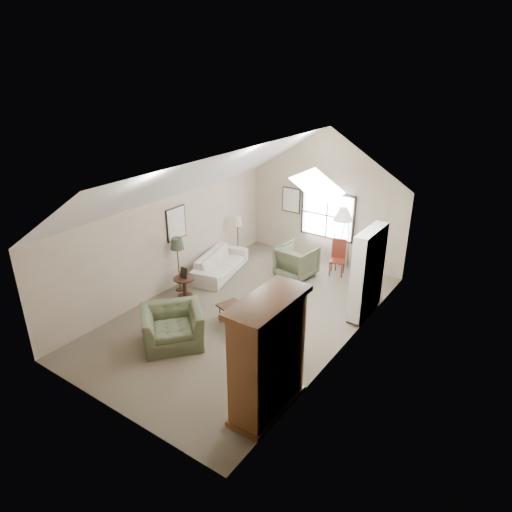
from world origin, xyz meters
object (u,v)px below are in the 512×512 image
Objects in this scene: sofa at (220,263)px; side_table at (185,287)px; armoire at (268,356)px; coffee_table at (237,318)px; armchair_far at (297,261)px; side_chair at (337,258)px; armchair_near at (172,327)px.

sofa reaches higher than side_table.
coffee_table is (-2.02, 1.80, -0.85)m from armoire.
sofa is 2.18m from armchair_far.
armchair_far reaches higher than sofa.
side_chair reaches higher than armchair_far.
armchair_far is at bearing -72.91° from sofa.
coffee_table is at bearing -115.43° from side_chair.
armchair_near is at bearing 89.60° from armchair_far.
side_chair is at bearing 52.28° from side_table.
armchair_near is at bearing -54.08° from side_table.
armchair_near is 1.23× the size of side_chair.
armoire is 1.01× the size of sofa.
armoire is 2.91m from armchair_near.
sofa is at bearing 62.50° from armchair_near.
armchair_near is at bearing -171.86° from sofa.
coffee_table is (2.10, -2.00, -0.07)m from sofa.
sofa is 3.99× the size of side_table.
sofa is 3.34m from side_chair.
armchair_near reaches higher than side_table.
armoire is 2.13× the size of side_chair.
side_chair is at bearing 80.16° from coffee_table.
coffee_table is (0.77, 1.30, -0.17)m from armchair_near.
side_table is (-4.02, 2.20, -0.83)m from armoire.
armchair_near is at bearing 169.73° from armoire.
coffee_table is at bearing 138.20° from armoire.
side_chair is (2.67, 3.45, 0.24)m from side_table.
side_chair is at bearing -134.48° from armchair_far.
armchair_near is at bearing -120.67° from coffee_table.
armchair_near is 1.28× the size of armchair_far.
armchair_near is 5.35m from side_chair.
armoire is at bearing 121.07° from armchair_far.
side_chair reaches higher than armchair_near.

